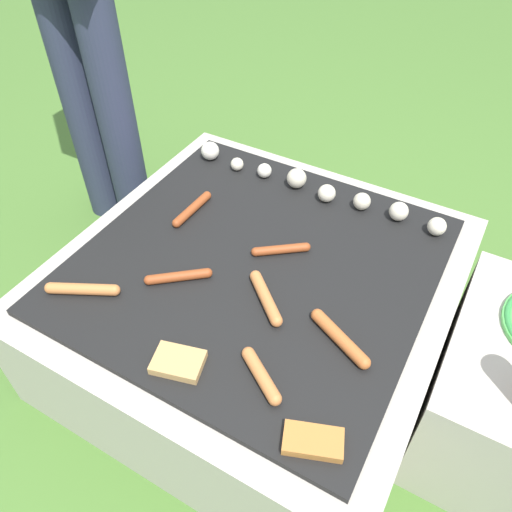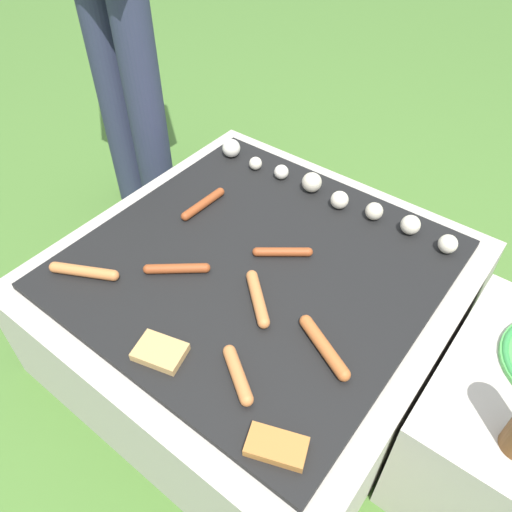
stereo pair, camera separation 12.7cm
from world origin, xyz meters
The scene contains 12 objects.
ground_plane centered at (0.00, 0.00, 0.00)m, with size 14.00×14.00×0.00m, color #47702D.
grill centered at (0.00, 0.00, 0.18)m, with size 0.98×0.98×0.37m.
sausage_mid_left centered at (-0.14, -0.15, 0.38)m, with size 0.14×0.12×0.02m.
sausage_back_left centered at (0.09, -0.11, 0.38)m, with size 0.14×0.13×0.03m.
sausage_back_right centered at (0.29, -0.13, 0.38)m, with size 0.17×0.10×0.03m.
sausage_front_left centered at (-0.31, -0.30, 0.38)m, with size 0.17×0.10×0.03m.
sausage_back_center centered at (0.04, 0.06, 0.38)m, with size 0.13×0.11×0.02m.
sausage_front_right centered at (0.18, -0.30, 0.38)m, with size 0.13×0.10×0.03m.
sausage_front_center centered at (-0.26, 0.08, 0.38)m, with size 0.03×0.17×0.02m.
bread_slice_center centered at (0.33, -0.37, 0.38)m, with size 0.13×0.10×0.02m.
bread_slice_left centered at (0.01, -0.35, 0.38)m, with size 0.12×0.10×0.02m.
mushroom_row centered at (0.00, 0.34, 0.40)m, with size 0.79×0.07×0.06m.
Camera 1 is at (0.45, -0.79, 1.28)m, focal length 35.00 mm.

